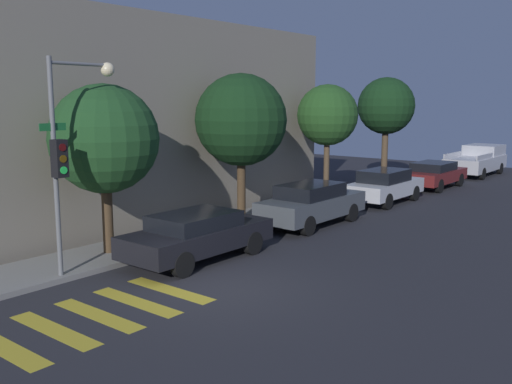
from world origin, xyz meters
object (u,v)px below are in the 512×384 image
(sedan_near_corner, at_px, (197,234))
(tree_behind_truck, at_px, (386,107))
(sedan_middle, at_px, (312,203))
(sedan_tail_of_row, at_px, (434,174))
(pickup_truck, at_px, (477,160))
(traffic_light_pole, at_px, (70,138))
(tree_near_corner, at_px, (104,139))
(sedan_far_end, at_px, (385,185))
(tree_midblock, at_px, (241,120))
(tree_far_end, at_px, (327,116))

(sedan_near_corner, bearing_deg, tree_behind_truck, 7.96)
(sedan_middle, height_order, sedan_tail_of_row, sedan_middle)
(pickup_truck, relative_size, tree_behind_truck, 0.95)
(traffic_light_pole, bearing_deg, sedan_tail_of_row, -3.64)
(tree_near_corner, distance_m, tree_behind_truck, 17.16)
(traffic_light_pole, height_order, sedan_far_end, traffic_light_pole)
(tree_midblock, height_order, tree_behind_truck, tree_behind_truck)
(tree_near_corner, bearing_deg, sedan_far_end, -9.80)
(sedan_near_corner, distance_m, tree_behind_truck, 16.30)
(pickup_truck, bearing_deg, tree_far_end, 170.58)
(tree_near_corner, relative_size, tree_midblock, 0.91)
(traffic_light_pole, xyz_separation_m, tree_midblock, (7.52, 0.94, 0.20))
(sedan_tail_of_row, bearing_deg, traffic_light_pole, 176.36)
(tree_far_end, bearing_deg, pickup_truck, -9.42)
(traffic_light_pole, distance_m, sedan_tail_of_row, 20.19)
(sedan_far_end, distance_m, tree_near_corner, 13.23)
(sedan_tail_of_row, distance_m, tree_far_end, 7.68)
(sedan_tail_of_row, height_order, tree_far_end, tree_far_end)
(pickup_truck, relative_size, tree_near_corner, 1.08)
(pickup_truck, distance_m, tree_midblock, 19.40)
(tree_near_corner, bearing_deg, traffic_light_pole, -150.97)
(sedan_middle, bearing_deg, sedan_far_end, 0.00)
(tree_behind_truck, bearing_deg, tree_midblock, 180.00)
(traffic_light_pole, relative_size, sedan_tail_of_row, 1.22)
(sedan_middle, xyz_separation_m, tree_behind_truck, (10.06, 2.21, 3.29))
(sedan_middle, relative_size, tree_behind_truck, 0.83)
(tree_far_end, bearing_deg, traffic_light_pole, -175.95)
(tree_near_corner, bearing_deg, sedan_tail_of_row, -6.90)
(sedan_near_corner, distance_m, tree_near_corner, 3.68)
(traffic_light_pole, relative_size, pickup_truck, 1.03)
(sedan_far_end, height_order, tree_near_corner, tree_near_corner)
(pickup_truck, xyz_separation_m, tree_midblock, (-19.06, 2.21, 2.83))
(sedan_middle, relative_size, tree_near_corner, 0.95)
(traffic_light_pole, height_order, tree_far_end, traffic_light_pole)
(sedan_near_corner, xyz_separation_m, tree_behind_truck, (15.80, 2.21, 3.35))
(pickup_truck, bearing_deg, traffic_light_pole, 177.26)
(sedan_near_corner, relative_size, tree_near_corner, 0.92)
(traffic_light_pole, xyz_separation_m, tree_near_corner, (1.69, 0.94, -0.16))
(sedan_tail_of_row, bearing_deg, tree_far_end, 161.74)
(sedan_far_end, distance_m, tree_far_end, 3.91)
(sedan_middle, xyz_separation_m, sedan_far_end, (5.70, 0.00, -0.03))
(traffic_light_pole, height_order, pickup_truck, traffic_light_pole)
(sedan_tail_of_row, relative_size, tree_far_end, 0.88)
(pickup_truck, height_order, tree_far_end, tree_far_end)
(tree_far_end, bearing_deg, tree_behind_truck, -0.00)
(sedan_middle, height_order, pickup_truck, pickup_truck)
(tree_near_corner, height_order, tree_midblock, tree_midblock)
(sedan_far_end, xyz_separation_m, tree_behind_truck, (4.36, 2.21, 3.32))
(sedan_middle, xyz_separation_m, tree_far_end, (4.49, 2.21, 2.96))
(sedan_near_corner, bearing_deg, sedan_far_end, 0.00)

